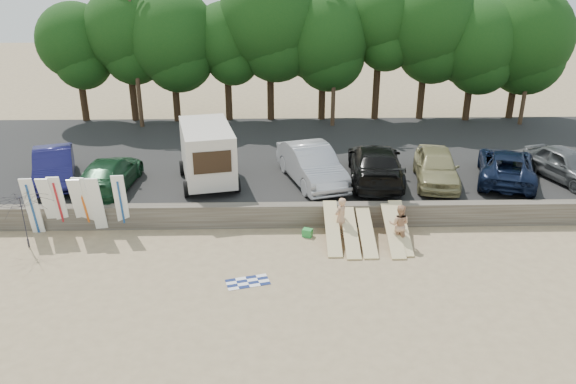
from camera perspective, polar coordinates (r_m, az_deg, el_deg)
name	(u,v)px	position (r m, az deg, el deg)	size (l,w,h in m)	color
ground	(320,261)	(21.22, 3.23, -6.98)	(120.00, 120.00, 0.00)	tan
seawall	(315,215)	(23.65, 2.71, -2.33)	(44.00, 0.50, 1.00)	#6B6356
parking_lot	(305,159)	(30.65, 1.77, 3.33)	(44.00, 14.50, 0.70)	#282828
treeline	(322,32)	(36.28, 3.52, 15.94)	(33.45, 6.39, 9.57)	#382616
utility_poles	(335,49)	(34.94, 4.77, 14.25)	(25.80, 0.26, 9.00)	#473321
box_trailer	(207,152)	(26.15, -8.21, 4.05)	(3.18, 4.68, 2.75)	beige
car_0	(54,166)	(28.39, -22.67, 2.41)	(1.70, 4.87, 1.61)	#151447
car_1	(109,174)	(26.74, -17.69, 1.76)	(2.06, 5.06, 1.47)	#153A21
car_2	(312,164)	(26.24, 2.41, 2.82)	(1.87, 5.37, 1.77)	#A9A8AD
car_3	(375,163)	(26.72, 8.86, 2.89)	(2.43, 5.97, 1.73)	black
car_4	(436,166)	(27.10, 14.84, 2.52)	(1.90, 4.71, 1.61)	#948D5E
car_5	(506,166)	(28.41, 21.28, 2.50)	(2.45, 5.32, 1.48)	black
car_6	(566,165)	(29.61, 26.44, 2.50)	(1.82, 4.52, 1.54)	#4F5255
surfboard_upright_0	(32,206)	(24.76, -24.55, -1.31)	(0.50, 0.06, 2.60)	white
surfboard_upright_1	(49,205)	(24.68, -23.10, -1.19)	(0.50, 0.06, 2.60)	white
surfboard_upright_2	(59,204)	(24.57, -22.23, -1.12)	(0.50, 0.06, 2.60)	white
surfboard_upright_3	(79,205)	(24.26, -20.44, -1.22)	(0.50, 0.06, 2.60)	white
surfboard_upright_4	(85,204)	(24.20, -19.97, -1.16)	(0.50, 0.06, 2.60)	white
surfboard_upright_5	(97,205)	(23.94, -18.85, -1.26)	(0.50, 0.06, 2.60)	white
surfboard_upright_6	(121,203)	(23.79, -16.58, -1.08)	(0.50, 0.06, 2.60)	white
surfboard_low_0	(332,228)	(22.37, 4.53, -3.66)	(0.56, 3.00, 0.07)	#D4BF86
surfboard_low_1	(350,231)	(22.36, 6.33, -4.01)	(0.56, 3.00, 0.07)	#D4BF86
surfboard_low_2	(366,231)	(22.49, 7.96, -3.97)	(0.56, 3.00, 0.07)	#D4BF86
surfboard_low_3	(393,230)	(22.59, 10.62, -3.84)	(0.56, 3.00, 0.07)	#D4BF86
surfboard_low_4	(400,228)	(22.79, 11.35, -3.56)	(0.56, 3.00, 0.07)	#D4BF86
beachgoer_a	(341,218)	(22.63, 5.36, -2.61)	(0.63, 0.41, 1.72)	tan
beachgoer_b	(399,225)	(22.42, 11.23, -3.27)	(0.82, 0.64, 1.68)	tan
cooler	(307,233)	(22.89, 1.99, -4.16)	(0.38, 0.30, 0.32)	green
gear_bag	(332,232)	(23.13, 4.52, -4.05)	(0.30, 0.25, 0.22)	orange
beach_towel	(248,282)	(19.93, -4.11, -9.11)	(1.50, 1.50, 0.00)	white
beach_umbrella	(23,222)	(23.84, -25.35, -2.76)	(2.46, 2.51, 2.26)	black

